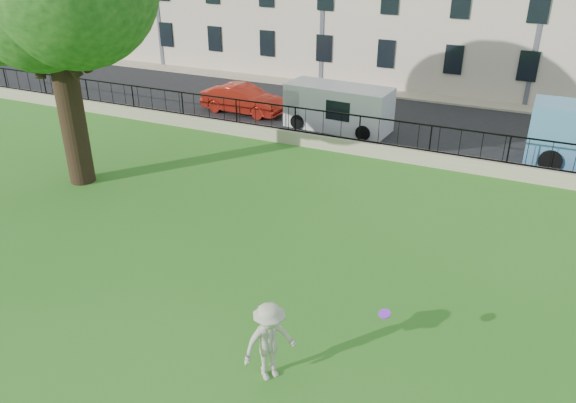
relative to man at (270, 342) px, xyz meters
The scene contains 9 objects.
ground 3.11m from the man, 147.56° to the left, with size 120.00×120.00×0.00m, color #2D6F1A.
retaining_wall 13.83m from the man, 100.42° to the left, with size 50.00×0.40×0.60m, color gray.
iron_railing 13.82m from the man, 100.42° to the left, with size 50.00×0.05×1.13m.
street 18.48m from the man, 97.78° to the left, with size 60.00×9.00×0.01m, color black.
sidewalk 23.64m from the man, 96.08° to the left, with size 60.00×1.40×0.12m, color gray.
man is the anchor object (origin of this frame).
frisbee 2.58m from the man, 37.41° to the left, with size 0.27×0.27×0.03m, color #8928E3.
red_sedan 19.42m from the man, 120.61° to the left, with size 1.55×4.45×1.47m, color red.
white_van 17.03m from the man, 105.32° to the left, with size 5.01×1.95×2.10m, color silver.
Camera 1 is at (6.78, -9.91, 8.84)m, focal length 35.00 mm.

